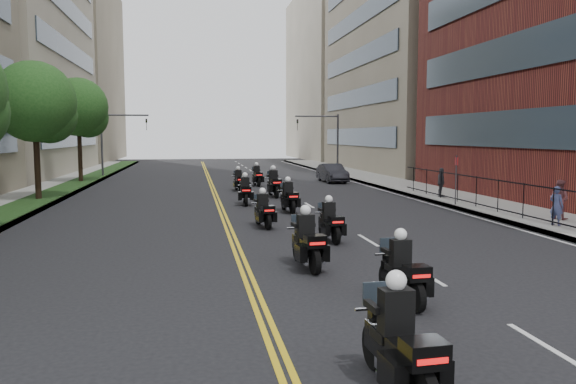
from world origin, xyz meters
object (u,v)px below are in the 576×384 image
motorcycle_6 (245,192)px  motorcycle_9 (257,177)px  motorcycle_5 (289,198)px  parked_sedan (332,173)px  motorcycle_2 (307,244)px  pedestrian_b (559,199)px  motorcycle_7 (274,184)px  pedestrian_c (441,182)px  motorcycle_4 (263,212)px  pedestrian_a (556,206)px  motorcycle_0 (399,347)px  motorcycle_1 (403,274)px  motorcycle_3 (330,223)px  motorcycle_8 (239,181)px

motorcycle_6 → motorcycle_9: bearing=82.7°
motorcycle_5 → parked_sedan: motorcycle_5 is taller
motorcycle_2 → pedestrian_b: (12.06, 6.17, 0.29)m
motorcycle_7 → pedestrian_c: bearing=-20.7°
motorcycle_4 → motorcycle_5: motorcycle_5 is taller
motorcycle_2 → pedestrian_a: size_ratio=1.54×
motorcycle_0 → motorcycle_5: size_ratio=1.04×
motorcycle_7 → motorcycle_9: motorcycle_7 is taller
motorcycle_1 → motorcycle_4: bearing=95.9°
motorcycle_3 → parked_sedan: (6.15, 23.99, 0.09)m
motorcycle_4 → motorcycle_8: 14.97m
pedestrian_c → motorcycle_2: bearing=150.6°
motorcycle_4 → motorcycle_9: (1.85, 18.45, 0.05)m
motorcycle_9 → motorcycle_7: bearing=-93.0°
pedestrian_c → motorcycle_0: bearing=160.4°
motorcycle_9 → pedestrian_c: size_ratio=1.39×
motorcycle_5 → motorcycle_6: 3.68m
motorcycle_0 → motorcycle_1: bearing=64.8°
motorcycle_0 → motorcycle_6: bearing=86.8°
motorcycle_9 → motorcycle_5: bearing=-94.6°
motorcycle_5 → motorcycle_6: (-1.76, 3.23, 0.00)m
pedestrian_b → pedestrian_c: bearing=-21.5°
motorcycle_3 → pedestrian_c: (9.35, 11.30, 0.35)m
motorcycle_2 → motorcycle_8: motorcycle_2 is taller
motorcycle_2 → pedestrian_c: 18.65m
motorcycle_3 → motorcycle_9: (-0.05, 21.74, 0.05)m
motorcycle_1 → motorcycle_8: motorcycle_1 is taller
motorcycle_1 → motorcycle_8: bearing=90.0°
motorcycle_3 → motorcycle_8: (-1.67, 18.26, 0.02)m
motorcycle_1 → motorcycle_4: (-1.72, 10.59, -0.02)m
motorcycle_6 → pedestrian_a: motorcycle_6 is taller
motorcycle_0 → pedestrian_c: size_ratio=1.44×
motorcycle_1 → motorcycle_5: size_ratio=0.96×
motorcycle_9 → pedestrian_b: pedestrian_b is taller
motorcycle_5 → parked_sedan: 17.68m
motorcycle_8 → pedestrian_c: (11.02, -6.96, 0.34)m
motorcycle_5 → motorcycle_8: size_ratio=1.04×
motorcycle_3 → motorcycle_1: bearing=-95.4°
pedestrian_c → motorcycle_4: bearing=132.0°
motorcycle_8 → motorcycle_3: bearing=-89.9°
motorcycle_0 → motorcycle_2: size_ratio=1.01×
motorcycle_2 → motorcycle_4: motorcycle_2 is taller
motorcycle_5 → motorcycle_7: motorcycle_7 is taller
motorcycle_1 → pedestrian_b: (10.65, 9.67, 0.34)m
motorcycle_2 → pedestrian_c: bearing=49.3°
motorcycle_8 → parked_sedan: (7.82, 5.73, 0.08)m
motorcycle_2 → motorcycle_4: 7.10m
motorcycle_9 → parked_sedan: 6.60m
pedestrian_b → pedestrian_c: size_ratio=1.00×
motorcycle_3 → pedestrian_a: pedestrian_a is taller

